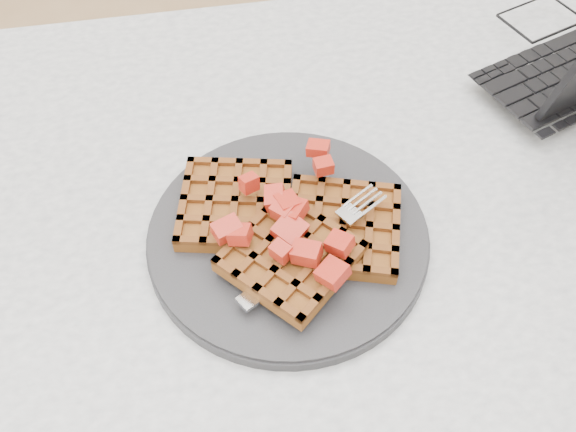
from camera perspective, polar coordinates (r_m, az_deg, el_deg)
The scene contains 5 objects.
table at distance 0.72m, azimuth 4.10°, elevation -7.35°, with size 1.20×0.80×0.75m.
plate at distance 0.61m, azimuth 0.00°, elevation -1.83°, with size 0.27×0.27×0.02m, color black.
waffles at distance 0.59m, azimuth 0.08°, elevation -1.03°, with size 0.22×0.21×0.03m.
strawberry_pile at distance 0.57m, azimuth 0.00°, elevation 0.85°, with size 0.15×0.15×0.02m, color #8E0900, non-canonical shape.
fork at distance 0.59m, azimuth 3.11°, elevation -2.64°, with size 0.02×0.18×0.02m, color silver, non-canonical shape.
Camera 1 is at (-0.11, -0.35, 1.25)m, focal length 40.00 mm.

